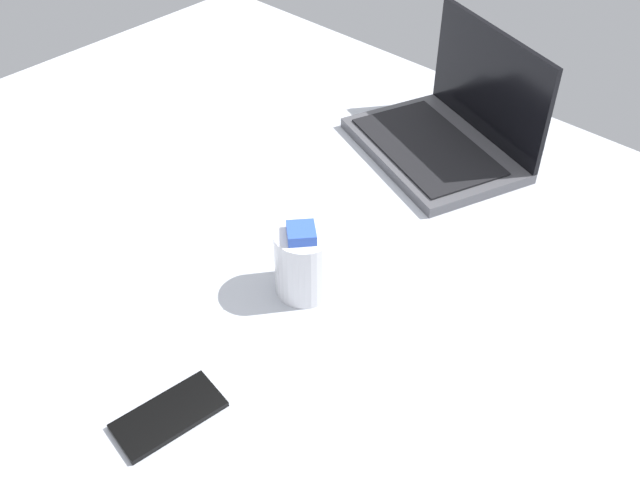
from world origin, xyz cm
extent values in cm
cube|color=#B7BCC6|center=(0.00, 0.00, 9.00)|extent=(180.00, 140.00, 18.00)
cube|color=#4C4C51|center=(-0.88, 42.25, 19.00)|extent=(39.04, 33.28, 2.00)
cube|color=black|center=(-1.41, 40.85, 20.20)|extent=(33.16, 26.25, 0.40)
cube|color=black|center=(3.06, 52.52, 30.50)|extent=(31.18, 12.73, 21.00)
cylinder|color=silver|center=(6.45, -1.17, 23.50)|extent=(9.00, 9.00, 11.00)
cube|color=yellow|center=(5.87, -0.43, 21.94)|extent=(6.85, 6.32, 5.83)
cube|color=blue|center=(6.47, -1.04, 25.42)|extent=(6.65, 6.76, 5.53)
cube|color=blue|center=(6.60, -1.85, 28.91)|extent=(6.38, 6.32, 3.34)
cube|color=black|center=(9.95, -30.18, 18.40)|extent=(8.76, 14.84, 0.80)
camera|label=1|loc=(61.42, -57.06, 95.66)|focal=40.12mm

